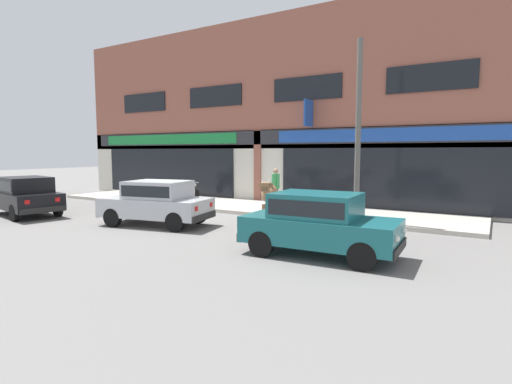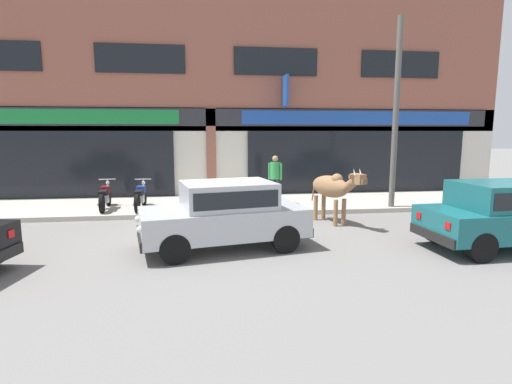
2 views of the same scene
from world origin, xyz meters
name	(u,v)px [view 2 (image 2 of 2)]	position (x,y,z in m)	size (l,w,h in m)	color
ground_plane	(217,237)	(0.00, 0.00, 0.00)	(90.00, 90.00, 0.00)	slate
sidewalk	(213,205)	(0.00, 3.94, 0.07)	(19.00, 3.47, 0.14)	#B7AFA3
shop_building	(210,91)	(0.00, 5.93, 4.02)	(23.00, 1.40, 8.49)	#8E5142
cow	(332,187)	(3.22, 1.05, 1.01)	(1.09, 2.03, 1.61)	#936B47
car_1	(505,212)	(6.13, -1.82, 0.81)	(3.68, 1.77, 1.46)	black
car_2	(225,212)	(0.16, -1.00, 0.81)	(3.81, 2.25, 1.46)	black
motorcycle_0	(105,197)	(-3.35, 3.27, 0.52)	(0.52, 1.81, 0.88)	black
motorcycle_1	(141,197)	(-2.26, 3.15, 0.52)	(0.52, 1.81, 0.88)	black
pedestrian	(275,174)	(2.07, 3.59, 1.12)	(0.42, 0.32, 1.60)	#2D2D33
utility_pole	(396,114)	(5.68, 2.50, 3.06)	(0.18, 0.18, 5.84)	#595651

